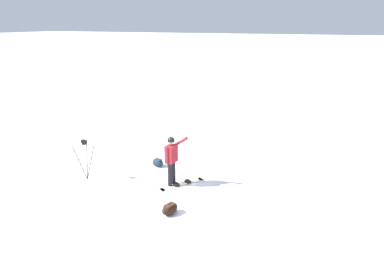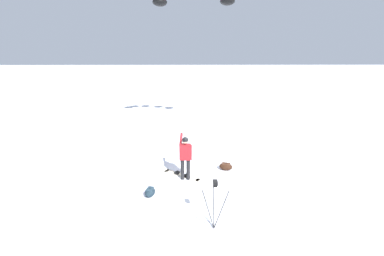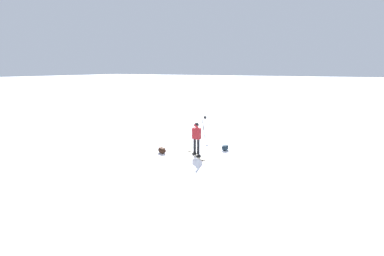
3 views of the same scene
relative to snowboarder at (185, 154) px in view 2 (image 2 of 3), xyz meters
name	(u,v)px [view 2 (image 2 of 3)]	position (x,y,z in m)	size (l,w,h in m)	color
ground_plane	(203,179)	(0.67, -0.04, -1.02)	(300.00, 300.00, 0.00)	white
snowboarder	(185,154)	(0.00, 0.00, 0.00)	(0.47, 0.68, 1.70)	black
snowboard	(182,175)	(-0.14, 0.30, -0.99)	(1.56, 1.15, 0.10)	beige
gear_bag_large	(150,192)	(-1.17, -1.17, -0.86)	(0.43, 0.52, 0.29)	#192833
camera_tripod	(215,195)	(0.76, -2.85, -0.01)	(0.70, 0.61, 1.43)	#262628
gear_bag_small	(226,166)	(1.65, 0.75, -0.86)	(0.61, 0.46, 0.30)	black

